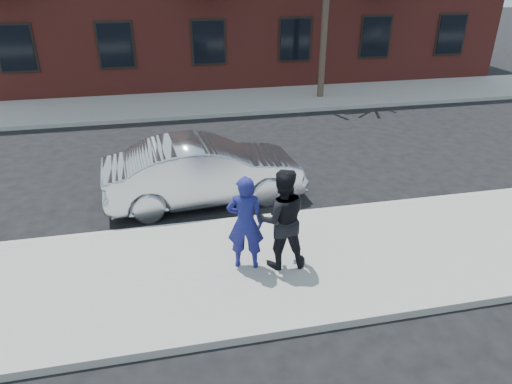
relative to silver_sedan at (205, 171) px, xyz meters
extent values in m
plane|color=black|center=(1.25, -2.85, -0.77)|extent=(100.00, 100.00, 0.00)
cube|color=gray|center=(1.25, -3.10, -0.70)|extent=(50.00, 3.50, 0.15)
cube|color=#999691|center=(1.25, -1.30, -0.70)|extent=(50.00, 0.10, 0.15)
cube|color=gray|center=(1.25, 8.40, -0.70)|extent=(50.00, 3.50, 0.15)
cube|color=#999691|center=(1.25, 6.60, -0.70)|extent=(50.00, 0.10, 0.15)
cube|color=black|center=(-6.25, 10.09, 1.43)|extent=(1.30, 0.06, 1.70)
cube|color=black|center=(5.15, 10.09, 1.43)|extent=(1.30, 0.06, 1.70)
cube|color=black|center=(12.75, 10.09, 1.43)|extent=(1.30, 0.06, 1.70)
cylinder|color=#3A2D22|center=(5.75, 8.15, 1.48)|extent=(0.26, 0.26, 4.20)
imported|color=#B7BABF|center=(0.00, 0.00, 0.00)|extent=(4.81, 2.04, 1.54)
imported|color=navy|center=(0.41, -3.05, 0.28)|extent=(0.75, 0.59, 1.81)
cube|color=black|center=(0.41, -2.83, 0.73)|extent=(0.10, 0.14, 0.08)
imported|color=black|center=(1.05, -3.14, 0.34)|extent=(0.99, 0.80, 1.92)
cube|color=black|center=(0.91, -2.95, 0.39)|extent=(0.08, 0.14, 0.06)
camera|label=1|loc=(-0.86, -9.91, 4.39)|focal=32.00mm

